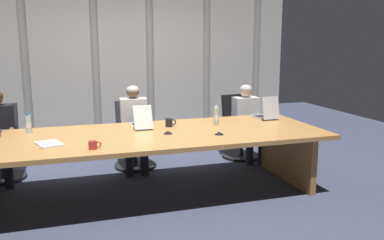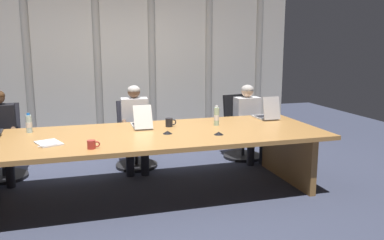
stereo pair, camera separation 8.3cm
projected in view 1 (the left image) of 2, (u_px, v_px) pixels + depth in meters
ground_plane at (150, 194)px, 4.85m from camera, size 11.74×11.74×0.00m
conference_table at (149, 145)px, 4.73m from camera, size 4.14×1.47×0.74m
curtain_backdrop at (120, 68)px, 6.70m from camera, size 5.87×0.17×2.71m
laptop_left_mid at (141, 123)px, 5.06m from camera, size 0.23×0.47×0.29m
laptop_center at (265, 114)px, 5.62m from camera, size 0.25×0.41×0.32m
office_chair_left_end at (1, 151)px, 5.36m from camera, size 0.60×0.60×0.97m
office_chair_left_mid at (134, 142)px, 5.88m from camera, size 0.60×0.60×0.94m
office_chair_center at (240, 134)px, 6.37m from camera, size 0.60×0.61×0.97m
person_left_mid at (134, 123)px, 5.66m from camera, size 0.41×0.57×1.18m
person_center at (248, 117)px, 6.18m from camera, size 0.38×0.55×1.14m
water_bottle_primary at (216, 116)px, 5.15m from camera, size 0.07×0.07×0.25m
water_bottle_secondary at (28, 124)px, 4.72m from camera, size 0.07×0.07×0.23m
coffee_mug_near at (93, 145)px, 4.03m from camera, size 0.13×0.08×0.09m
coffee_mug_far at (169, 122)px, 5.08m from camera, size 0.14×0.09×0.11m
conference_mic_left_side at (168, 132)px, 4.70m from camera, size 0.11×0.11×0.03m
conference_mic_middle at (219, 133)px, 4.66m from camera, size 0.11×0.11×0.03m
spiral_notepad at (49, 144)px, 4.21m from camera, size 0.31×0.36×0.03m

